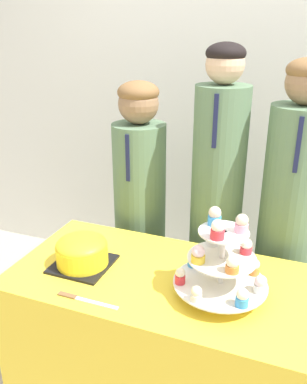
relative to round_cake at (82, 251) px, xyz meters
The scene contains 8 objects.
wall_back 1.44m from the round_cake, 74.87° to the left, with size 9.00×0.06×2.70m.
table 0.57m from the round_cake, ahead, with size 1.22×0.59×0.76m.
round_cake is the anchor object (origin of this frame).
cake_knife 0.23m from the round_cake, 64.30° to the right, with size 0.23×0.02×0.01m.
cupcake_stand 0.56m from the round_cake, ahead, with size 0.33×0.33×0.32m.
student_0 0.55m from the round_cake, 87.91° to the left, with size 0.26×0.27×1.42m.
student_1 0.67m from the round_cake, 52.48° to the left, with size 0.24×0.25×1.59m.
student_2 0.91m from the round_cake, 35.88° to the left, with size 0.26×0.27×1.54m.
Camera 1 is at (0.42, -0.94, 1.64)m, focal length 38.00 mm.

